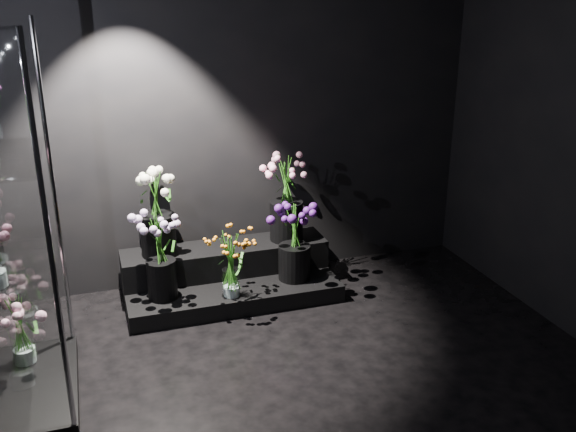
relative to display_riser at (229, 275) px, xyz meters
name	(u,v)px	position (x,y,z in m)	size (l,w,h in m)	color
floor	(322,409)	(0.18, -1.67, -0.15)	(4.00, 4.00, 0.00)	black
wall_back	(236,113)	(0.18, 0.33, 1.25)	(4.00, 4.00, 0.00)	black
display_riser	(229,275)	(0.00, 0.00, 0.00)	(1.67, 0.74, 0.37)	black
bouquet_orange_bells	(231,263)	(-0.06, -0.34, 0.26)	(0.34, 0.34, 0.52)	white
bouquet_lilac	(160,248)	(-0.55, -0.20, 0.38)	(0.46, 0.46, 0.67)	black
bouquet_purple	(294,238)	(0.50, -0.19, 0.34)	(0.44, 0.44, 0.64)	black
bouquet_cream_roses	(156,207)	(-0.53, 0.08, 0.61)	(0.45, 0.45, 0.69)	black
bouquet_pink_roses	(286,194)	(0.52, 0.08, 0.61)	(0.47, 0.47, 0.72)	black
bouquet_case_base_pink	(20,327)	(-1.51, -0.75, 0.20)	(0.45, 0.45, 0.46)	white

